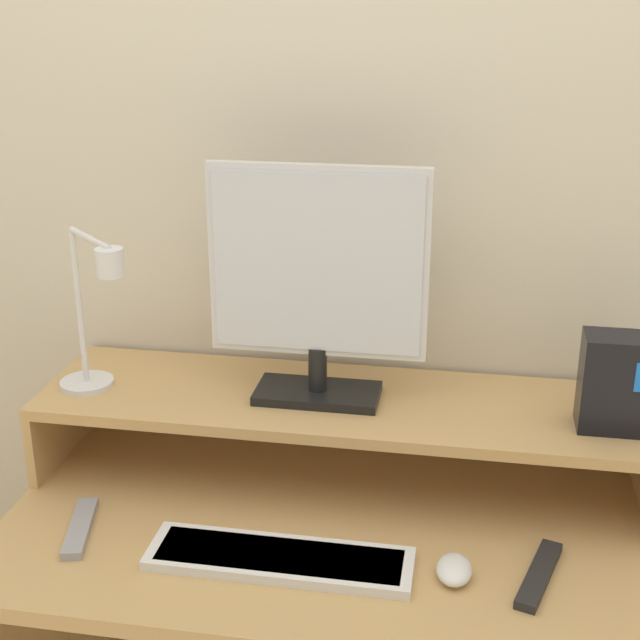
% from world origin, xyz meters
% --- Properties ---
extents(wall_back, '(6.00, 0.05, 2.50)m').
position_xyz_m(wall_back, '(0.00, 0.70, 1.25)').
color(wall_back, beige).
rests_on(wall_back, ground_plane).
extents(desk, '(1.18, 0.67, 0.73)m').
position_xyz_m(desk, '(0.00, 0.33, 0.51)').
color(desk, tan).
rests_on(desk, ground_plane).
extents(monitor_shelf, '(1.18, 0.33, 0.17)m').
position_xyz_m(monitor_shelf, '(0.00, 0.51, 0.87)').
color(monitor_shelf, tan).
rests_on(monitor_shelf, desk).
extents(monitor, '(0.41, 0.12, 0.46)m').
position_xyz_m(monitor, '(-0.05, 0.50, 1.14)').
color(monitor, black).
rests_on(monitor, monitor_shelf).
extents(desk_lamp, '(0.20, 0.19, 0.33)m').
position_xyz_m(desk_lamp, '(-0.46, 0.42, 1.06)').
color(desk_lamp, silver).
rests_on(desk_lamp, monitor_shelf).
extents(router_dock, '(0.12, 0.09, 0.18)m').
position_xyz_m(router_dock, '(0.50, 0.46, 0.99)').
color(router_dock, black).
rests_on(router_dock, monitor_shelf).
extents(keyboard, '(0.45, 0.12, 0.02)m').
position_xyz_m(keyboard, '(-0.06, 0.19, 0.74)').
color(keyboard, white).
rests_on(keyboard, desk).
extents(mouse, '(0.06, 0.09, 0.03)m').
position_xyz_m(mouse, '(0.24, 0.20, 0.74)').
color(mouse, white).
rests_on(mouse, desk).
extents(remote_control, '(0.08, 0.18, 0.02)m').
position_xyz_m(remote_control, '(-0.43, 0.22, 0.73)').
color(remote_control, '#99999E').
rests_on(remote_control, desk).
extents(remote_secondary, '(0.09, 0.19, 0.02)m').
position_xyz_m(remote_secondary, '(0.38, 0.22, 0.73)').
color(remote_secondary, black).
rests_on(remote_secondary, desk).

